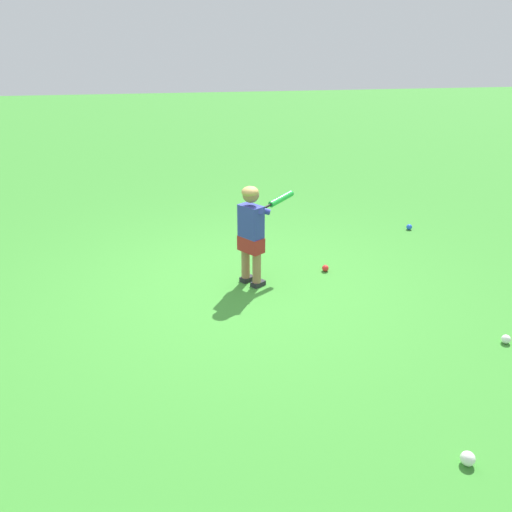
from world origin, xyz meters
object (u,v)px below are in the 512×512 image
(play_ball_far_left, at_px, (409,227))
(play_ball_near_batter, at_px, (468,459))
(play_ball_center_lawn, at_px, (506,339))
(child_batter, at_px, (253,226))
(play_ball_far_right, at_px, (325,268))

(play_ball_far_left, relative_size, play_ball_near_batter, 0.83)
(play_ball_center_lawn, bearing_deg, play_ball_far_left, -98.58)
(child_batter, xyz_separation_m, play_ball_far_left, (-2.39, -1.28, -0.61))
(play_ball_far_left, xyz_separation_m, play_ball_near_batter, (1.51, 4.07, 0.01))
(play_ball_far_left, bearing_deg, play_ball_far_right, 36.17)
(child_batter, distance_m, play_ball_far_right, 1.06)
(play_ball_center_lawn, height_order, play_ball_near_batter, play_ball_near_batter)
(child_batter, height_order, play_ball_center_lawn, child_batter)
(play_ball_far_right, xyz_separation_m, play_ball_center_lawn, (-1.11, 1.72, 0.00))
(play_ball_far_left, height_order, play_ball_center_lawn, play_ball_center_lawn)
(child_batter, bearing_deg, play_ball_near_batter, 107.44)
(child_batter, bearing_deg, play_ball_far_right, -169.69)
(play_ball_center_lawn, bearing_deg, play_ball_near_batter, 48.71)
(play_ball_far_right, xyz_separation_m, play_ball_near_batter, (-0.02, 2.95, 0.01))
(play_ball_far_right, bearing_deg, child_batter, 10.31)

